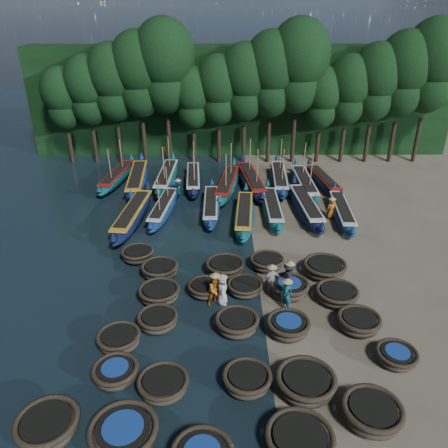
{
  "coord_description": "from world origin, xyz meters",
  "views": [
    {
      "loc": [
        -1.99,
        -19.52,
        13.39
      ],
      "look_at": [
        -1.82,
        4.36,
        1.3
      ],
      "focal_mm": 35.0,
      "sensor_mm": 36.0,
      "label": 1
    }
  ],
  "objects_px": {
    "coracle_17": "(245,287)",
    "coracle_11": "(158,320)",
    "long_boat_11": "(166,177)",
    "coracle_4": "(372,413)",
    "coracle_1": "(124,433)",
    "long_boat_9": "(117,177)",
    "fisherman_3": "(289,277)",
    "long_boat_6": "(272,208)",
    "long_boat_17": "(323,181)",
    "coracle_8": "(306,383)",
    "coracle_9": "(397,356)",
    "coracle_5": "(116,373)",
    "coracle_13": "(288,326)",
    "coracle_14": "(359,322)",
    "long_boat_10": "(137,180)",
    "coracle_6": "(163,384)",
    "long_boat_13": "(227,184)",
    "fisherman_0": "(222,289)",
    "coracle_16": "(205,288)",
    "coracle_19": "(337,294)",
    "coracle_22": "(225,267)",
    "long_boat_7": "(306,207)",
    "long_boat_2": "(133,215)",
    "coracle_15": "(159,293)",
    "fisherman_6": "(331,207)",
    "long_boat_5": "(244,214)",
    "long_boat_3": "(163,208)",
    "long_boat_16": "(304,184)",
    "long_boat_14": "(251,181)",
    "coracle_0": "(48,426)",
    "long_boat_8": "(342,212)",
    "coracle_23": "(267,262)",
    "long_boat_4": "(211,206)",
    "long_boat_12": "(193,179)",
    "coracle_21": "(160,270)",
    "coracle_12": "(237,323)",
    "fisherman_5": "(178,189)",
    "coracle_24": "(325,268)",
    "coracle_3": "(300,441)",
    "fisherman_1": "(286,294)"
  },
  "relations": [
    {
      "from": "fisherman_5",
      "to": "long_boat_12",
      "type": "bearing_deg",
      "value": 161.13
    },
    {
      "from": "coracle_3",
      "to": "coracle_17",
      "type": "height_order",
      "value": "coracle_3"
    },
    {
      "from": "coracle_0",
      "to": "coracle_4",
      "type": "bearing_deg",
      "value": 2.28
    },
    {
      "from": "coracle_12",
      "to": "long_boat_8",
      "type": "relative_size",
      "value": 0.31
    },
    {
      "from": "long_boat_5",
      "to": "long_boat_3",
      "type": "bearing_deg",
      "value": 173.08
    },
    {
      "from": "coracle_13",
      "to": "coracle_16",
      "type": "bearing_deg",
      "value": 141.45
    },
    {
      "from": "coracle_19",
      "to": "coracle_6",
      "type": "bearing_deg",
      "value": -144.71
    },
    {
      "from": "long_boat_14",
      "to": "coracle_15",
      "type": "bearing_deg",
      "value": -117.85
    },
    {
      "from": "long_boat_16",
      "to": "coracle_22",
      "type": "bearing_deg",
      "value": -119.2
    },
    {
      "from": "long_boat_2",
      "to": "fisherman_0",
      "type": "bearing_deg",
      "value": -50.82
    },
    {
      "from": "coracle_14",
      "to": "long_boat_6",
      "type": "height_order",
      "value": "long_boat_6"
    },
    {
      "from": "long_boat_13",
      "to": "fisherman_0",
      "type": "height_order",
      "value": "long_boat_13"
    },
    {
      "from": "coracle_15",
      "to": "coracle_17",
      "type": "xyz_separation_m",
      "value": [
        4.33,
        0.56,
        -0.05
      ]
    },
    {
      "from": "long_boat_10",
      "to": "coracle_6",
      "type": "bearing_deg",
      "value": -82.14
    },
    {
      "from": "long_boat_6",
      "to": "long_boat_17",
      "type": "distance_m",
      "value": 7.07
    },
    {
      "from": "coracle_17",
      "to": "coracle_11",
      "type": "bearing_deg",
      "value": -147.55
    },
    {
      "from": "coracle_1",
      "to": "coracle_17",
      "type": "distance_m",
      "value": 9.7
    },
    {
      "from": "long_boat_11",
      "to": "coracle_4",
      "type": "bearing_deg",
      "value": -64.92
    },
    {
      "from": "coracle_8",
      "to": "coracle_9",
      "type": "height_order",
      "value": "coracle_8"
    },
    {
      "from": "coracle_9",
      "to": "long_boat_7",
      "type": "distance_m",
      "value": 14.49
    },
    {
      "from": "coracle_9",
      "to": "fisherman_6",
      "type": "bearing_deg",
      "value": 88.41
    },
    {
      "from": "coracle_24",
      "to": "long_boat_16",
      "type": "xyz_separation_m",
      "value": [
        0.96,
        12.18,
        0.12
      ]
    },
    {
      "from": "coracle_11",
      "to": "long_boat_7",
      "type": "distance_m",
      "value": 15.06
    },
    {
      "from": "coracle_15",
      "to": "fisherman_6",
      "type": "height_order",
      "value": "fisherman_6"
    },
    {
      "from": "coracle_23",
      "to": "long_boat_4",
      "type": "relative_size",
      "value": 0.31
    },
    {
      "from": "coracle_5",
      "to": "coracle_23",
      "type": "height_order",
      "value": "coracle_5"
    },
    {
      "from": "coracle_1",
      "to": "fisherman_3",
      "type": "distance_m",
      "value": 10.98
    },
    {
      "from": "coracle_1",
      "to": "coracle_11",
      "type": "distance_m",
      "value": 5.96
    },
    {
      "from": "coracle_4",
      "to": "coracle_14",
      "type": "distance_m",
      "value": 5.05
    },
    {
      "from": "coracle_21",
      "to": "coracle_22",
      "type": "xyz_separation_m",
      "value": [
        3.57,
        0.26,
        0.0
      ]
    },
    {
      "from": "coracle_4",
      "to": "coracle_0",
      "type": "bearing_deg",
      "value": -177.72
    },
    {
      "from": "coracle_22",
      "to": "long_boat_7",
      "type": "bearing_deg",
      "value": 52.83
    },
    {
      "from": "long_boat_7",
      "to": "long_boat_8",
      "type": "bearing_deg",
      "value": -20.36
    },
    {
      "from": "coracle_6",
      "to": "coracle_24",
      "type": "xyz_separation_m",
      "value": [
        7.9,
        8.05,
        0.07
      ]
    },
    {
      "from": "coracle_15",
      "to": "long_boat_12",
      "type": "xyz_separation_m",
      "value": [
        0.83,
        15.65,
        0.11
      ]
    },
    {
      "from": "coracle_5",
      "to": "coracle_24",
      "type": "relative_size",
      "value": 0.76
    },
    {
      "from": "coracle_21",
      "to": "long_boat_8",
      "type": "bearing_deg",
      "value": 31.47
    },
    {
      "from": "coracle_5",
      "to": "coracle_19",
      "type": "relative_size",
      "value": 0.99
    },
    {
      "from": "coracle_1",
      "to": "coracle_5",
      "type": "bearing_deg",
      "value": 107.5
    },
    {
      "from": "coracle_5",
      "to": "fisherman_0",
      "type": "distance_m",
      "value": 6.53
    },
    {
      "from": "coracle_4",
      "to": "coracle_23",
      "type": "xyz_separation_m",
      "value": [
        -2.74,
        10.19,
        -0.07
      ]
    },
    {
      "from": "coracle_23",
      "to": "coracle_24",
      "type": "height_order",
      "value": "coracle_24"
    },
    {
      "from": "coracle_5",
      "to": "coracle_13",
      "type": "xyz_separation_m",
      "value": [
        7.17,
        2.69,
        0.03
      ]
    },
    {
      "from": "coracle_14",
      "to": "long_boat_8",
      "type": "height_order",
      "value": "long_boat_8"
    },
    {
      "from": "coracle_14",
      "to": "coracle_4",
      "type": "bearing_deg",
      "value": -100.86
    },
    {
      "from": "coracle_12",
      "to": "coracle_19",
      "type": "xyz_separation_m",
      "value": [
        5.07,
        2.21,
        -0.04
      ]
    },
    {
      "from": "coracle_15",
      "to": "fisherman_1",
      "type": "distance_m",
      "value": 6.31
    },
    {
      "from": "coracle_6",
      "to": "coracle_21",
      "type": "xyz_separation_m",
      "value": [
        -1.12,
        7.99,
        0.05
      ]
    },
    {
      "from": "long_boat_9",
      "to": "fisherman_3",
      "type": "xyz_separation_m",
      "value": [
        12.09,
        -15.56,
        0.4
      ]
    },
    {
      "from": "coracle_22",
      "to": "coracle_23",
      "type": "distance_m",
      "value": 2.42
    }
  ]
}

